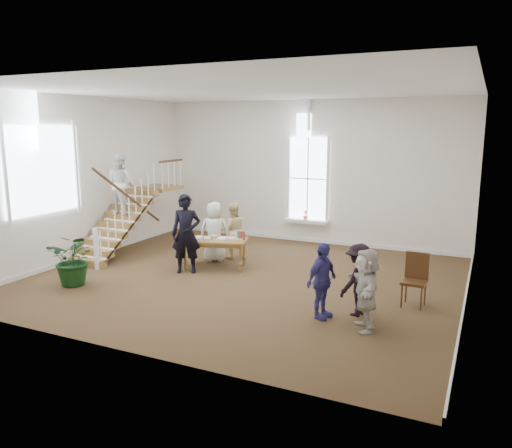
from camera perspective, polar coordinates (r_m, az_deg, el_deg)
The scene contains 12 objects.
ground at distance 12.33m, azimuth -1.16°, elevation -6.22°, with size 10.00×10.00×0.00m, color #44321B.
room_shell at distance 16.16m, azimuth 5.77°, elevation -0.67°, with size 10.49×10.00×10.00m.
staircase at distance 14.96m, azimuth -14.96°, elevation 2.81°, with size 1.10×4.10×2.92m.
library_table at distance 13.09m, azimuth -4.73°, elevation -2.07°, with size 1.83×1.28×0.84m.
police_officer at distance 12.71m, azimuth -7.99°, elevation -1.12°, with size 0.73×0.48×2.01m, color black.
elderly_woman at distance 13.74m, azimuth -4.77°, elevation -0.88°, with size 0.81×0.53×1.66m, color silver.
person_yellow at distance 14.03m, azimuth -2.69°, elevation -0.75°, with size 0.78×0.60×1.60m, color beige.
woman_cluster_a at distance 9.73m, azimuth 7.54°, elevation -6.45°, with size 0.88×0.37×1.50m, color navy.
woman_cluster_b at distance 10.00m, azimuth 11.63°, elevation -6.26°, with size 0.93×0.54×1.44m, color black.
woman_cluster_c at distance 9.32m, azimuth 12.48°, elevation -7.31°, with size 1.41×0.45×1.53m, color beige.
floor_plant at distance 12.42m, azimuth -20.04°, elevation -3.80°, with size 1.12×0.97×1.25m, color black.
side_chair at distance 10.87m, azimuth 17.76°, elevation -5.69°, with size 0.51×0.51×1.11m.
Camera 1 is at (5.25, -10.55, 3.65)m, focal length 35.00 mm.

